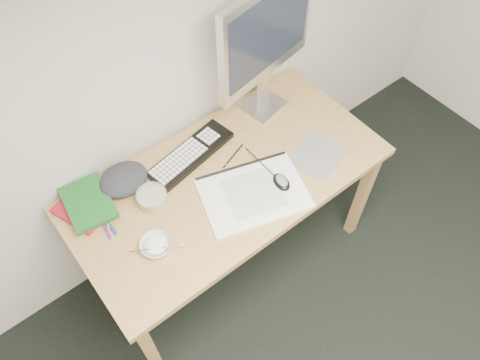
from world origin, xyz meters
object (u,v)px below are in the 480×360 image
object	(u,v)px
keyboard	(191,154)
desk	(228,188)
sketchpad	(254,193)
monitor	(266,36)
rice_bowl	(156,246)

from	to	relation	value
keyboard	desk	bearing A→B (deg)	-83.94
desk	sketchpad	distance (m)	0.17
keyboard	monitor	size ratio (longest dim) A/B	0.65
keyboard	sketchpad	bearing A→B (deg)	-85.34
keyboard	monitor	world-z (taller)	monitor
desk	sketchpad	world-z (taller)	sketchpad
keyboard	rice_bowl	distance (m)	0.47
monitor	sketchpad	bearing A→B (deg)	-144.57
sketchpad	monitor	xyz separation A→B (m)	(0.37, 0.38, 0.40)
monitor	rice_bowl	bearing A→B (deg)	-168.21
keyboard	rice_bowl	size ratio (longest dim) A/B	3.41
sketchpad	monitor	size ratio (longest dim) A/B	0.67
monitor	rice_bowl	size ratio (longest dim) A/B	5.21
sketchpad	keyboard	bearing A→B (deg)	122.55
desk	monitor	world-z (taller)	monitor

